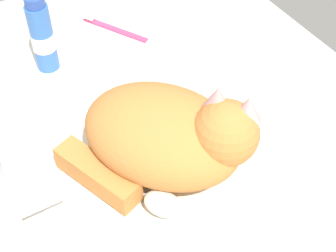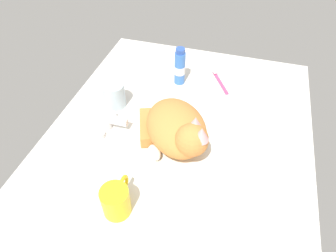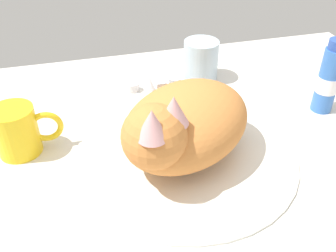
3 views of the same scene
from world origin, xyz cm
name	(u,v)px [view 3 (image 3 of 3)]	position (x,y,z in cm)	size (l,w,h in cm)	color
ground_plane	(185,162)	(0.00, 0.00, -1.50)	(110.00, 82.50, 3.00)	silver
sink_basin	(185,153)	(0.00, 0.00, 0.43)	(36.96, 36.96, 0.86)	silver
faucet	(155,82)	(0.00, 22.22, 2.12)	(12.16, 9.36, 5.05)	silver
cat	(180,125)	(-1.23, -0.76, 7.04)	(28.98, 27.87, 14.94)	#D17F3D
coffee_mug	(18,131)	(-26.32, 8.22, 4.21)	(11.18, 7.13, 8.42)	yellow
rinse_cup	(201,60)	(11.00, 25.03, 4.37)	(7.57, 7.57, 8.75)	silver
toothpaste_bottle	(329,79)	(29.99, 6.73, 6.81)	(4.05, 4.05, 14.58)	#3870C6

